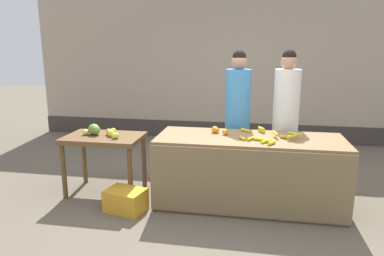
% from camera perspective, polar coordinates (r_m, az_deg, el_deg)
% --- Properties ---
extents(ground_plane, '(24.00, 24.00, 0.00)m').
position_cam_1_polar(ground_plane, '(4.46, 4.13, -11.78)').
color(ground_plane, '#665B4C').
extents(market_wall_back, '(8.39, 0.23, 3.25)m').
position_cam_1_polar(market_wall_back, '(7.18, 7.04, 10.72)').
color(market_wall_back, tan).
rests_on(market_wall_back, ground).
extents(fruit_stall_counter, '(2.20, 0.85, 0.84)m').
position_cam_1_polar(fruit_stall_counter, '(4.27, 9.27, -7.01)').
color(fruit_stall_counter, olive).
rests_on(fruit_stall_counter, ground).
extents(side_table_wooden, '(0.97, 0.64, 0.77)m').
position_cam_1_polar(side_table_wooden, '(4.60, -14.25, -2.60)').
color(side_table_wooden, brown).
rests_on(side_table_wooden, ground).
extents(banana_bunch_pile, '(0.73, 0.69, 0.07)m').
position_cam_1_polar(banana_bunch_pile, '(4.14, 12.31, -1.32)').
color(banana_bunch_pile, gold).
rests_on(banana_bunch_pile, fruit_stall_counter).
extents(orange_pile, '(0.22, 0.17, 0.08)m').
position_cam_1_polar(orange_pile, '(4.29, 4.36, -0.40)').
color(orange_pile, orange).
rests_on(orange_pile, fruit_stall_counter).
extents(mango_papaya_pile, '(0.57, 0.35, 0.14)m').
position_cam_1_polar(mango_papaya_pile, '(4.61, -15.07, -0.43)').
color(mango_papaya_pile, '#D8DB4A').
rests_on(mango_papaya_pile, side_table_wooden).
extents(vendor_woman_blue_shirt, '(0.34, 0.34, 1.84)m').
position_cam_1_polar(vendor_woman_blue_shirt, '(4.78, 7.49, 1.63)').
color(vendor_woman_blue_shirt, '#33333D').
rests_on(vendor_woman_blue_shirt, ground).
extents(vendor_woman_white_shirt, '(0.34, 0.34, 1.85)m').
position_cam_1_polar(vendor_woman_white_shirt, '(4.80, 15.12, 1.37)').
color(vendor_woman_white_shirt, '#33333D').
rests_on(vendor_woman_white_shirt, ground).
extents(produce_crate, '(0.50, 0.41, 0.26)m').
position_cam_1_polar(produce_crate, '(4.21, -10.87, -11.59)').
color(produce_crate, gold).
rests_on(produce_crate, ground).
extents(produce_sack, '(0.47, 0.47, 0.50)m').
position_cam_1_polar(produce_sack, '(5.03, -3.43, -5.73)').
color(produce_sack, maroon).
rests_on(produce_sack, ground).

